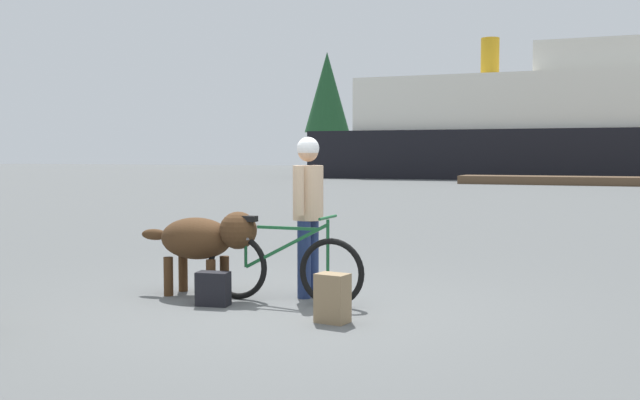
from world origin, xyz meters
TOP-DOWN VIEW (x-y plane):
  - ground_plane at (0.00, 0.00)m, footprint 160.00×160.00m
  - bicycle at (-0.09, 0.25)m, footprint 1.72×0.44m
  - person_cyclist at (0.02, 0.66)m, footprint 0.32×0.53m
  - dog at (-1.00, 0.28)m, footprint 1.38×0.52m
  - backpack at (0.70, -0.39)m, footprint 0.31×0.24m
  - handbag_pannier at (-0.66, -0.14)m, footprint 0.34×0.22m
  - dock_pier at (2.76, 31.55)m, footprint 14.44×2.23m
  - ferry_boat at (-1.02, 39.74)m, footprint 27.48×7.50m
  - pine_tree_far_left at (-21.06, 55.19)m, footprint 3.95×3.95m
  - pine_tree_center at (3.12, 57.10)m, footprint 3.99×3.99m

SIDE VIEW (x-z plane):
  - ground_plane at x=0.00m, z-range 0.00..0.00m
  - handbag_pannier at x=-0.66m, z-range 0.00..0.34m
  - dock_pier at x=2.76m, z-range 0.00..0.40m
  - backpack at x=0.70m, z-range 0.00..0.44m
  - bicycle at x=-0.09m, z-range -0.07..0.82m
  - dog at x=-1.00m, z-range 0.15..1.06m
  - person_cyclist at x=0.02m, z-range 0.17..1.84m
  - ferry_boat at x=-1.02m, z-range -1.28..7.19m
  - pine_tree_center at x=3.12m, z-range 1.40..11.17m
  - pine_tree_far_left at x=-21.06m, z-range 1.67..12.08m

